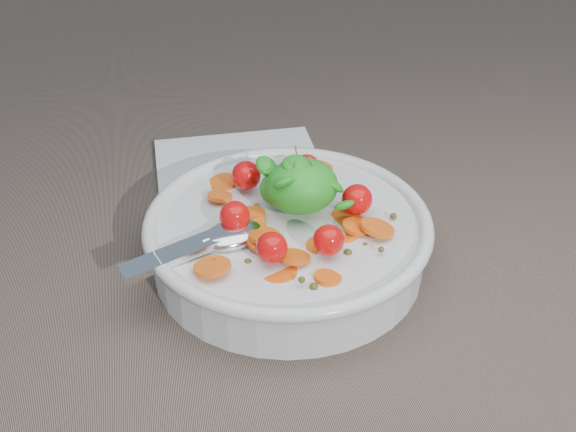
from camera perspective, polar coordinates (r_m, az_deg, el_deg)
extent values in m
plane|color=#715F51|center=(0.60, 0.99, -4.31)|extent=(6.00, 6.00, 0.00)
cylinder|color=silver|center=(0.59, 0.00, -2.16)|extent=(0.22, 0.22, 0.04)
torus|color=silver|center=(0.58, 0.00, -0.48)|extent=(0.23, 0.23, 0.01)
cylinder|color=silver|center=(0.61, 0.00, -3.58)|extent=(0.11, 0.11, 0.01)
cylinder|color=brown|center=(0.59, 0.00, -2.16)|extent=(0.20, 0.20, 0.03)
cylinder|color=orange|center=(0.53, -6.01, -4.01)|extent=(0.03, 0.03, 0.01)
cylinder|color=orange|center=(0.57, 4.36, -1.59)|extent=(0.03, 0.03, 0.01)
cylinder|color=orange|center=(0.57, 7.07, -0.94)|extent=(0.03, 0.04, 0.01)
cylinder|color=orange|center=(0.63, -5.18, 2.63)|extent=(0.04, 0.04, 0.01)
cylinder|color=orange|center=(0.65, 0.17, 3.73)|extent=(0.03, 0.03, 0.01)
cylinder|color=orange|center=(0.59, 4.54, -0.21)|extent=(0.03, 0.03, 0.01)
cylinder|color=orange|center=(0.55, -2.02, -2.04)|extent=(0.03, 0.03, 0.01)
cylinder|color=orange|center=(0.57, -3.03, -0.57)|extent=(0.03, 0.03, 0.01)
cylinder|color=orange|center=(0.54, 0.48, -3.24)|extent=(0.03, 0.03, 0.01)
cylinder|color=orange|center=(0.55, -1.78, -1.65)|extent=(0.03, 0.03, 0.01)
cylinder|color=orange|center=(0.56, 2.75, -2.47)|extent=(0.04, 0.04, 0.01)
cylinder|color=orange|center=(0.58, -3.12, 0.09)|extent=(0.04, 0.04, 0.01)
cylinder|color=orange|center=(0.61, -5.42, 1.56)|extent=(0.03, 0.03, 0.01)
cylinder|color=orange|center=(0.57, 5.42, -0.84)|extent=(0.03, 0.03, 0.01)
cylinder|color=orange|center=(0.53, -0.73, -4.53)|extent=(0.04, 0.04, 0.01)
cylinder|color=orange|center=(0.65, 2.30, 3.94)|extent=(0.04, 0.04, 0.01)
cylinder|color=orange|center=(0.53, 3.16, -4.91)|extent=(0.03, 0.03, 0.01)
sphere|color=#434416|center=(0.60, -2.47, 0.74)|extent=(0.01, 0.01, 0.01)
sphere|color=#434416|center=(0.51, 1.08, -5.06)|extent=(0.01, 0.01, 0.01)
sphere|color=#434416|center=(0.62, -3.66, 2.64)|extent=(0.00, 0.00, 0.00)
sphere|color=#434416|center=(0.56, 6.10, -2.32)|extent=(0.00, 0.00, 0.00)
sphere|color=#434416|center=(0.56, -1.60, -2.22)|extent=(0.00, 0.00, 0.00)
sphere|color=#434416|center=(0.54, -3.18, -3.68)|extent=(0.01, 0.01, 0.01)
sphere|color=#434416|center=(0.54, -5.85, -3.65)|extent=(0.01, 0.01, 0.01)
sphere|color=#434416|center=(0.63, -1.35, 2.34)|extent=(0.01, 0.01, 0.01)
sphere|color=#434416|center=(0.55, 4.75, -2.94)|extent=(0.01, 0.01, 0.01)
sphere|color=#434416|center=(0.54, -1.43, -2.99)|extent=(0.00, 0.00, 0.00)
sphere|color=#434416|center=(0.55, 3.08, -2.25)|extent=(0.01, 0.01, 0.01)
sphere|color=#434416|center=(0.52, 2.05, -5.63)|extent=(0.01, 0.01, 0.01)
sphere|color=#434416|center=(0.59, 8.34, -0.02)|extent=(0.01, 0.01, 0.01)
sphere|color=#434416|center=(0.61, 1.41, 1.93)|extent=(0.00, 0.00, 0.00)
sphere|color=#434416|center=(0.65, -0.30, 4.13)|extent=(0.01, 0.01, 0.01)
sphere|color=#434416|center=(0.55, 7.37, -2.65)|extent=(0.00, 0.00, 0.00)
sphere|color=#434416|center=(0.63, 3.43, 2.47)|extent=(0.00, 0.00, 0.00)
sphere|color=red|center=(0.58, 5.47, 1.31)|extent=(0.03, 0.03, 0.03)
sphere|color=red|center=(0.62, 1.48, 3.85)|extent=(0.02, 0.02, 0.02)
sphere|color=red|center=(0.61, -3.33, 3.22)|extent=(0.03, 0.03, 0.03)
sphere|color=red|center=(0.56, -4.24, -0.01)|extent=(0.02, 0.02, 0.02)
sphere|color=red|center=(0.53, -1.29, -2.52)|extent=(0.02, 0.02, 0.02)
sphere|color=red|center=(0.54, 3.23, -1.92)|extent=(0.02, 0.02, 0.02)
ellipsoid|color=green|center=(0.58, 1.09, 2.37)|extent=(0.06, 0.05, 0.04)
ellipsoid|color=green|center=(0.58, -0.60, 2.18)|extent=(0.03, 0.03, 0.03)
ellipsoid|color=green|center=(0.56, 1.25, 3.32)|extent=(0.02, 0.02, 0.02)
ellipsoid|color=green|center=(0.56, 1.59, 3.55)|extent=(0.02, 0.02, 0.01)
ellipsoid|color=green|center=(0.56, 0.97, 3.36)|extent=(0.03, 0.03, 0.01)
ellipsoid|color=green|center=(0.57, 4.47, 0.86)|extent=(0.02, 0.02, 0.02)
ellipsoid|color=green|center=(0.60, 0.44, 3.65)|extent=(0.02, 0.02, 0.02)
ellipsoid|color=green|center=(0.57, 1.20, 2.55)|extent=(0.02, 0.02, 0.02)
ellipsoid|color=green|center=(0.57, 3.51, 2.54)|extent=(0.03, 0.03, 0.03)
ellipsoid|color=green|center=(0.57, 0.63, 3.31)|extent=(0.02, 0.02, 0.02)
ellipsoid|color=green|center=(0.57, 1.75, 2.91)|extent=(0.02, 0.02, 0.02)
ellipsoid|color=green|center=(0.57, 1.01, 3.96)|extent=(0.02, 0.02, 0.02)
ellipsoid|color=green|center=(0.59, -1.69, 3.93)|extent=(0.03, 0.03, 0.02)
ellipsoid|color=green|center=(0.55, -0.30, 2.64)|extent=(0.02, 0.02, 0.02)
ellipsoid|color=green|center=(0.58, 2.85, 2.47)|extent=(0.02, 0.02, 0.01)
ellipsoid|color=green|center=(0.57, 1.29, 2.53)|extent=(0.02, 0.02, 0.01)
ellipsoid|color=green|center=(0.56, 0.66, 3.97)|extent=(0.01, 0.02, 0.02)
ellipsoid|color=green|center=(0.59, -1.50, 3.60)|extent=(0.02, 0.02, 0.01)
ellipsoid|color=green|center=(0.57, 1.69, 1.76)|extent=(0.02, 0.02, 0.01)
ellipsoid|color=green|center=(0.57, 1.28, 2.93)|extent=(0.02, 0.02, 0.02)
ellipsoid|color=green|center=(0.57, 0.68, 4.24)|extent=(0.02, 0.02, 0.01)
ellipsoid|color=green|center=(0.57, 0.66, 4.09)|extent=(0.03, 0.03, 0.01)
ellipsoid|color=green|center=(0.57, 2.11, 3.06)|extent=(0.02, 0.02, 0.02)
cylinder|color=#4C8C33|center=(0.58, 0.93, 3.84)|extent=(0.01, 0.01, 0.04)
cylinder|color=#4C8C33|center=(0.57, 2.25, 3.15)|extent=(0.01, 0.00, 0.04)
cylinder|color=#4C8C33|center=(0.57, 0.41, 2.97)|extent=(0.00, 0.01, 0.04)
ellipsoid|color=silver|center=(0.56, -4.41, -1.47)|extent=(0.06, 0.05, 0.02)
cube|color=silver|center=(0.55, -8.22, -2.73)|extent=(0.10, 0.05, 0.01)
cylinder|color=silver|center=(0.55, -5.92, -1.89)|extent=(0.02, 0.01, 0.01)
cube|color=white|center=(0.73, -3.83, 3.70)|extent=(0.16, 0.14, 0.01)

